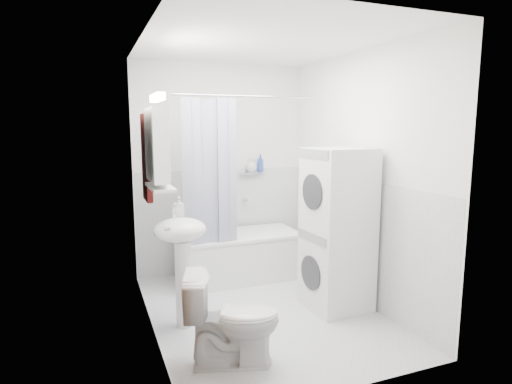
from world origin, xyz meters
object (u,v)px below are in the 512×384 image
object	(u,v)px
bathtub	(238,254)
toilet	(232,319)
washer_dryer	(337,229)
sink	(181,247)

from	to	relation	value
bathtub	toilet	bearing A→B (deg)	-110.53
bathtub	toilet	xyz separation A→B (m)	(-0.62, -1.64, 0.05)
washer_dryer	toilet	xyz separation A→B (m)	(-1.22, -0.57, -0.42)
sink	washer_dryer	size ratio (longest dim) A/B	0.69
sink	washer_dryer	bearing A→B (deg)	-5.19
washer_dryer	toilet	size ratio (longest dim) A/B	2.21
bathtub	toilet	world-z (taller)	toilet
bathtub	washer_dryer	size ratio (longest dim) A/B	0.89
sink	bathtub	bearing A→B (deg)	48.53
washer_dryer	bathtub	bearing A→B (deg)	116.73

